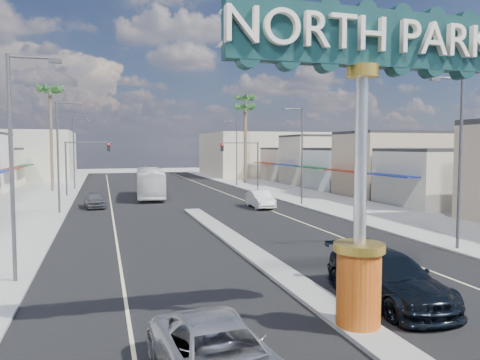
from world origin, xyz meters
TOP-DOWN VIEW (x-y plane):
  - ground at (0.00, 30.00)m, footprint 160.00×160.00m
  - road at (0.00, 30.00)m, footprint 20.00×120.00m
  - median_island at (0.00, 14.00)m, footprint 1.30×30.00m
  - sidewalk_left at (-14.00, 30.00)m, footprint 8.00×120.00m
  - sidewalk_right at (14.00, 30.00)m, footprint 8.00×120.00m
  - storefront_row_right at (24.00, 43.00)m, footprint 12.00×42.00m
  - backdrop_far_left at (-22.00, 75.00)m, footprint 20.00×20.00m
  - backdrop_far_right at (22.00, 75.00)m, footprint 20.00×20.00m
  - gateway_sign at (0.00, 1.98)m, footprint 8.20×1.50m
  - traffic_signal_left at (-9.18, 43.99)m, footprint 5.09×0.45m
  - traffic_signal_right at (9.18, 43.99)m, footprint 5.09×0.45m
  - streetlight_l_near at (-10.43, 10.00)m, footprint 2.03×0.22m
  - streetlight_l_mid at (-10.43, 30.00)m, footprint 2.03×0.22m
  - streetlight_l_far at (-10.43, 52.00)m, footprint 2.03×0.22m
  - streetlight_r_near at (10.43, 10.00)m, footprint 2.03×0.22m
  - streetlight_r_mid at (10.43, 30.00)m, footprint 2.03×0.22m
  - streetlight_r_far at (10.43, 52.00)m, footprint 2.03×0.22m
  - palm_left_far at (-13.00, 50.00)m, footprint 2.60×2.60m
  - palm_right_mid at (13.00, 56.00)m, footprint 2.60×2.60m
  - palm_right_far at (15.00, 62.00)m, footprint 2.60×2.60m
  - suv_left at (-4.77, -0.09)m, footprint 2.88×5.43m
  - suv_right at (2.33, 3.95)m, footprint 2.46×5.92m
  - car_parked_left at (-7.93, 33.31)m, footprint 2.08×4.27m
  - car_parked_right at (6.23, 29.21)m, footprint 1.77×4.67m
  - city_bus at (-2.37, 40.35)m, footprint 3.42×11.59m

SIDE VIEW (x-z plane):
  - ground at x=0.00m, z-range 0.00..0.00m
  - road at x=0.00m, z-range 0.00..0.01m
  - sidewalk_left at x=-14.00m, z-range 0.00..0.12m
  - sidewalk_right at x=14.00m, z-range 0.00..0.12m
  - median_island at x=0.00m, z-range 0.00..0.16m
  - car_parked_left at x=-7.93m, z-range 0.00..1.40m
  - suv_left at x=-4.77m, z-range 0.00..1.45m
  - car_parked_right at x=6.23m, z-range 0.00..1.52m
  - suv_right at x=2.33m, z-range 0.00..1.71m
  - city_bus at x=-2.37m, z-range 0.00..3.19m
  - storefront_row_right at x=24.00m, z-range 0.00..6.00m
  - backdrop_far_left at x=-22.00m, z-range 0.00..8.00m
  - backdrop_far_right at x=22.00m, z-range 0.00..8.00m
  - traffic_signal_left at x=-9.18m, z-range 1.27..7.27m
  - traffic_signal_right at x=9.18m, z-range 1.27..7.27m
  - streetlight_l_near at x=-10.43m, z-range 0.57..9.57m
  - streetlight_l_mid at x=-10.43m, z-range 0.57..9.57m
  - streetlight_l_far at x=-10.43m, z-range 0.57..9.57m
  - streetlight_r_near at x=10.43m, z-range 0.57..9.57m
  - streetlight_r_mid at x=10.43m, z-range 0.57..9.57m
  - streetlight_r_far at x=10.43m, z-range 0.57..9.57m
  - gateway_sign at x=0.00m, z-range 1.35..10.50m
  - palm_right_mid at x=13.00m, z-range 4.55..16.65m
  - palm_left_far at x=-13.00m, z-range 4.95..18.05m
  - palm_right_far at x=15.00m, z-range 5.34..19.44m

